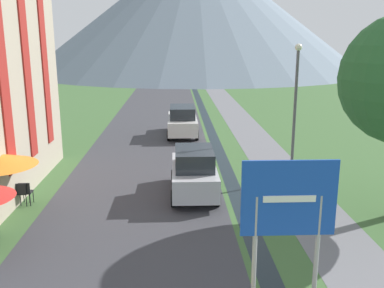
# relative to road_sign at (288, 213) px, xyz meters

# --- Properties ---
(ground_plane) EXTENTS (160.00, 160.00, 0.00)m
(ground_plane) POSITION_rel_road_sign_xyz_m (-1.20, 16.50, -2.31)
(ground_plane) COLOR #3D6033
(road) EXTENTS (6.40, 60.00, 0.01)m
(road) POSITION_rel_road_sign_xyz_m (-3.70, 26.50, -2.30)
(road) COLOR #38383D
(road) RESTS_ON ground_plane
(footpath) EXTENTS (2.20, 60.00, 0.01)m
(footpath) POSITION_rel_road_sign_xyz_m (2.40, 26.50, -2.30)
(footpath) COLOR slate
(footpath) RESTS_ON ground_plane
(drainage_channel) EXTENTS (0.60, 60.00, 0.00)m
(drainage_channel) POSITION_rel_road_sign_xyz_m (0.00, 26.50, -2.30)
(drainage_channel) COLOR black
(drainage_channel) RESTS_ON ground_plane
(mountain_distant) EXTENTS (59.00, 59.00, 22.24)m
(mountain_distant) POSITION_rel_road_sign_xyz_m (1.50, 71.55, 8.82)
(mountain_distant) COLOR slate
(mountain_distant) RESTS_ON ground_plane
(road_sign) EXTENTS (1.95, 0.11, 3.43)m
(road_sign) POSITION_rel_road_sign_xyz_m (0.00, 0.00, 0.00)
(road_sign) COLOR #9E9EA3
(road_sign) RESTS_ON ground_plane
(parked_car_near) EXTENTS (1.73, 3.81, 1.82)m
(parked_car_near) POSITION_rel_road_sign_xyz_m (-1.60, 7.27, -1.40)
(parked_car_near) COLOR #B2B2B7
(parked_car_near) RESTS_ON ground_plane
(parked_car_far) EXTENTS (1.82, 4.33, 1.82)m
(parked_car_far) POSITION_rel_road_sign_xyz_m (-1.85, 17.54, -1.39)
(parked_car_far) COLOR silver
(parked_car_far) RESTS_ON ground_plane
(cafe_chair_far_left) EXTENTS (0.40, 0.40, 0.85)m
(cafe_chair_far_left) POSITION_rel_road_sign_xyz_m (-7.72, 6.43, -1.79)
(cafe_chair_far_left) COLOR black
(cafe_chair_far_left) RESTS_ON ground_plane
(cafe_chair_far_right) EXTENTS (0.40, 0.40, 0.85)m
(cafe_chair_far_right) POSITION_rel_road_sign_xyz_m (-7.60, 6.48, -1.79)
(cafe_chair_far_right) COLOR black
(cafe_chair_far_right) RESTS_ON ground_plane
(person_standing_terrace) EXTENTS (0.32, 0.32, 1.87)m
(person_standing_terrace) POSITION_rel_road_sign_xyz_m (-8.06, 5.74, -1.21)
(person_standing_terrace) COLOR #282833
(person_standing_terrace) RESTS_ON ground_plane
(streetlamp) EXTENTS (0.28, 0.28, 5.58)m
(streetlamp) POSITION_rel_road_sign_xyz_m (2.52, 8.75, 0.97)
(streetlamp) COLOR #515156
(streetlamp) RESTS_ON ground_plane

